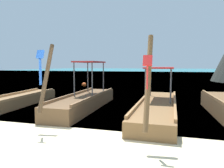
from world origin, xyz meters
name	(u,v)px	position (x,y,z in m)	size (l,w,h in m)	color
ground	(76,144)	(0.00, 0.00, 0.00)	(120.00, 120.00, 0.00)	beige
sea_water	(164,72)	(0.00, 61.21, 0.00)	(120.00, 120.00, 0.00)	teal
longtail_boat_violet_ribbon	(17,101)	(-4.74, 3.60, 0.25)	(1.47, 5.95, 2.43)	brown
longtail_boat_blue_ribbon	(84,101)	(-1.45, 3.89, 0.35)	(1.31, 6.20, 2.55)	brown
longtail_boat_red_ribbon	(158,106)	(1.70, 3.80, 0.30)	(1.40, 7.13, 2.64)	brown
mooring_buoy_near	(84,85)	(-5.20, 12.54, 0.20)	(0.39, 0.39, 0.39)	#EA5119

